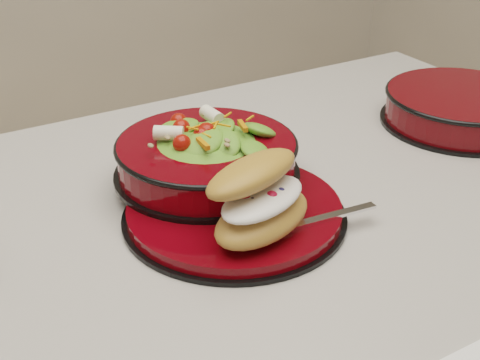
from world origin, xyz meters
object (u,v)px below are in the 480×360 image
fork (315,220)px  extra_bowl (462,106)px  salad_bowl (207,150)px  dinner_plate (235,211)px  croissant (260,198)px

fork → extra_bowl: extra_bowl is taller
salad_bowl → fork: salad_bowl is taller
dinner_plate → salad_bowl: bearing=85.7°
dinner_plate → extra_bowl: (0.47, 0.07, 0.02)m
dinner_plate → croissant: 0.08m
croissant → salad_bowl: bearing=64.9°
dinner_plate → extra_bowl: 0.47m
croissant → fork: size_ratio=1.03×
dinner_plate → fork: 0.10m
salad_bowl → extra_bowl: bearing=-2.2°
dinner_plate → salad_bowl: salad_bowl is taller
dinner_plate → fork: fork is taller
salad_bowl → croissant: bearing=-94.2°
dinner_plate → extra_bowl: size_ratio=1.09×
salad_bowl → fork: 0.18m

